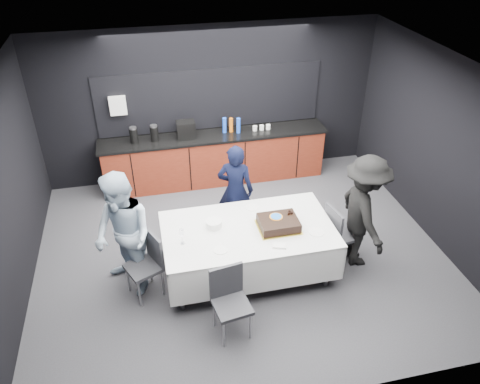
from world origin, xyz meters
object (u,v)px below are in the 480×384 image
chair_right (339,231)px  chair_near (229,297)px  cake_assembly (279,223)px  person_center (236,190)px  champagne_flute (182,234)px  plate_stack (214,224)px  person_right (363,212)px  person_left (124,236)px  chair_left (148,260)px  party_table (248,236)px

chair_right → chair_near: bearing=-152.8°
cake_assembly → person_center: bearing=109.1°
champagne_flute → chair_right: champagne_flute is taller
champagne_flute → chair_right: bearing=2.3°
plate_stack → chair_right: chair_right is taller
cake_assembly → chair_near: 1.27m
person_center → person_right: 1.92m
person_center → person_right: (1.59, -1.08, 0.10)m
cake_assembly → chair_near: cake_assembly is taller
chair_right → person_left: (-2.96, 0.09, 0.36)m
plate_stack → chair_right: 1.80m
person_left → person_right: size_ratio=1.04×
plate_stack → person_center: (0.48, 0.85, -0.07)m
chair_left → chair_near: size_ratio=1.00×
person_right → party_table: bearing=87.7°
chair_near → person_center: size_ratio=0.61×
chair_right → person_right: bearing=-11.6°
chair_right → chair_near: 2.00m
chair_right → person_center: size_ratio=0.61×
party_table → person_right: person_right is taller
chair_right → person_center: (-1.29, 1.02, 0.23)m
plate_stack → champagne_flute: (-0.46, -0.26, 0.11)m
cake_assembly → chair_right: (0.92, 0.04, -0.31)m
plate_stack → person_left: bearing=-176.2°
champagne_flute → person_left: size_ratio=0.13×
party_table → cake_assembly: size_ratio=4.12×
party_table → plate_stack: (-0.44, 0.14, 0.19)m
chair_right → person_left: size_ratio=0.52×
chair_left → person_center: person_center is taller
champagne_flute → person_center: person_center is taller
person_left → chair_left: bearing=30.9°
plate_stack → person_left: person_left is taller
person_left → champagne_flute: bearing=43.3°
cake_assembly → person_center: 1.12m
cake_assembly → person_left: bearing=176.4°
party_table → plate_stack: bearing=162.7°
champagne_flute → person_center: 1.47m
party_table → person_center: size_ratio=1.52×
chair_left → chair_right: 2.70m
person_center → party_table: bearing=109.6°
chair_left → chair_right: (2.70, 0.04, 0.00)m
cake_assembly → person_left: (-2.04, 0.13, 0.04)m
cake_assembly → person_right: size_ratio=0.33×
plate_stack → chair_right: size_ratio=0.24×
chair_near → person_center: bearing=75.6°
party_table → chair_near: (-0.45, -0.94, -0.11)m
cake_assembly → chair_left: bearing=-179.9°
person_center → cake_assembly: bearing=131.0°
plate_stack → champagne_flute: size_ratio=0.98×
chair_left → person_right: 3.02m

